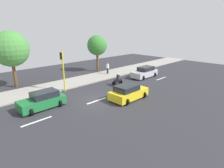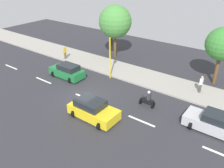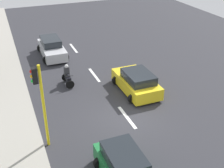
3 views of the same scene
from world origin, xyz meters
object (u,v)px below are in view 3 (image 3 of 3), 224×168
(motorcycle, at_px, (67,76))
(traffic_light_corner, at_px, (40,96))
(car_silver, at_px, (52,48))
(car_yellow_cab, at_px, (136,82))

(motorcycle, xyz_separation_m, traffic_light_corner, (2.63, 5.99, 2.29))
(car_silver, height_order, motorcycle, motorcycle)
(car_yellow_cab, bearing_deg, motorcycle, -33.55)
(car_silver, distance_m, motorcycle, 5.68)
(motorcycle, bearing_deg, car_silver, -90.46)
(car_silver, relative_size, motorcycle, 2.83)
(car_silver, bearing_deg, motorcycle, 89.54)
(traffic_light_corner, bearing_deg, car_silver, -102.92)
(car_yellow_cab, xyz_separation_m, motorcycle, (4.07, -2.70, -0.07))
(car_yellow_cab, height_order, car_silver, same)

